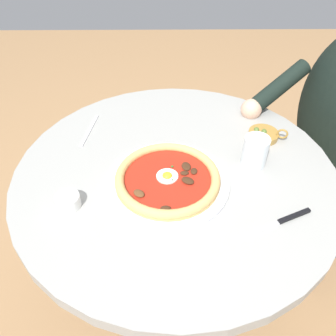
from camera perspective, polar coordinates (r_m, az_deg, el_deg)
ground_plane at (r=1.57m, az=0.82°, el=-20.82°), size 6.00×6.00×0.02m
dining_table at (r=1.07m, az=1.13°, el=-6.38°), size 0.89×0.89×0.74m
pizza_on_plate at (r=0.91m, az=-0.06°, el=-1.86°), size 0.33×0.33×0.03m
water_glass at (r=0.98m, az=14.14°, el=2.39°), size 0.07×0.07×0.09m
steak_knife at (r=0.88m, az=18.63°, el=-8.15°), size 0.10×0.20×0.01m
ramekin_capers at (r=0.89m, az=-16.20°, el=-5.21°), size 0.06×0.06×0.03m
olive_pan at (r=1.10m, az=15.53°, el=5.37°), size 0.09×0.11×0.04m
fork_utensil at (r=1.13m, az=-12.86°, el=6.08°), size 0.16×0.04×0.00m
diner_person at (r=1.45m, az=24.72°, el=1.80°), size 0.43×0.58×1.19m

